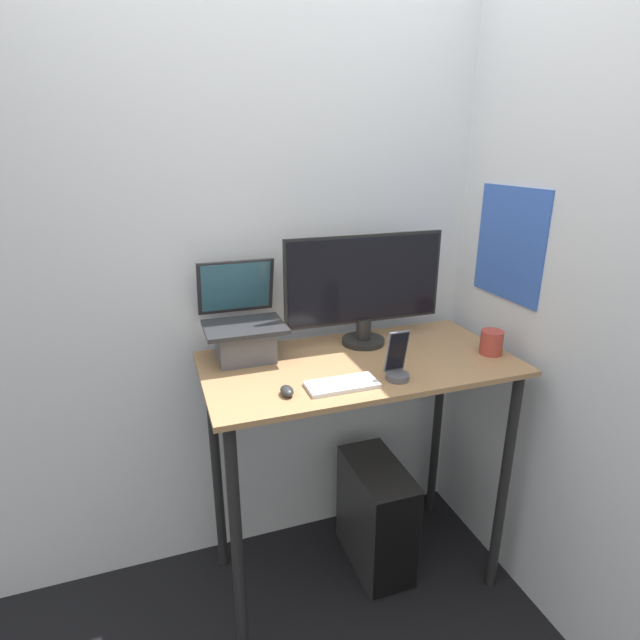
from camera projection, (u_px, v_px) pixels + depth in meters
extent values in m
plane|color=black|center=(383.00, 631.00, 1.93)|extent=(12.00, 12.00, 0.00)
cube|color=silver|center=(325.00, 265.00, 2.11)|extent=(6.00, 0.05, 2.60)
cube|color=silver|center=(574.00, 292.00, 1.71)|extent=(0.05, 6.00, 2.60)
cube|color=#3359B2|center=(510.00, 244.00, 1.95)|extent=(0.01, 0.38, 0.44)
cube|color=#936D47|center=(359.00, 363.00, 1.86)|extent=(1.16, 0.59, 0.02)
cylinder|color=black|center=(237.00, 554.00, 1.65)|extent=(0.04, 0.04, 0.99)
cylinder|color=black|center=(504.00, 487.00, 1.97)|extent=(0.04, 0.04, 0.99)
cylinder|color=black|center=(216.00, 469.00, 2.09)|extent=(0.04, 0.04, 0.99)
cylinder|color=black|center=(437.00, 425.00, 2.41)|extent=(0.04, 0.04, 0.99)
cube|color=#4C4C51|center=(245.00, 344.00, 1.86)|extent=(0.21, 0.16, 0.12)
cube|color=#262628|center=(244.00, 327.00, 1.83)|extent=(0.29, 0.22, 0.02)
cube|color=#262628|center=(236.00, 287.00, 1.92)|extent=(0.29, 0.07, 0.22)
cube|color=#336072|center=(236.00, 287.00, 1.92)|extent=(0.26, 0.06, 0.19)
cylinder|color=black|center=(363.00, 341.00, 2.03)|extent=(0.17, 0.17, 0.02)
cylinder|color=black|center=(364.00, 329.00, 2.01)|extent=(0.06, 0.06, 0.08)
cube|color=black|center=(365.00, 279.00, 1.95)|extent=(0.65, 0.01, 0.35)
cube|color=black|center=(365.00, 280.00, 1.94)|extent=(0.63, 0.01, 0.33)
cube|color=silver|center=(342.00, 385.00, 1.66)|extent=(0.24, 0.11, 0.01)
cube|color=#A8A8AD|center=(342.00, 382.00, 1.66)|extent=(0.22, 0.09, 0.00)
ellipsoid|color=#262626|center=(287.00, 391.00, 1.60)|extent=(0.04, 0.07, 0.03)
cylinder|color=#4C4C51|center=(397.00, 377.00, 1.71)|extent=(0.08, 0.08, 0.02)
cube|color=#4C515B|center=(397.00, 351.00, 1.69)|extent=(0.07, 0.04, 0.16)
cube|color=black|center=(397.00, 352.00, 1.69)|extent=(0.07, 0.03, 0.14)
cube|color=black|center=(376.00, 515.00, 2.18)|extent=(0.21, 0.41, 0.50)
cube|color=black|center=(398.00, 549.00, 2.00)|extent=(0.20, 0.01, 0.47)
cylinder|color=#9E382D|center=(491.00, 342.00, 1.91)|extent=(0.09, 0.09, 0.09)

